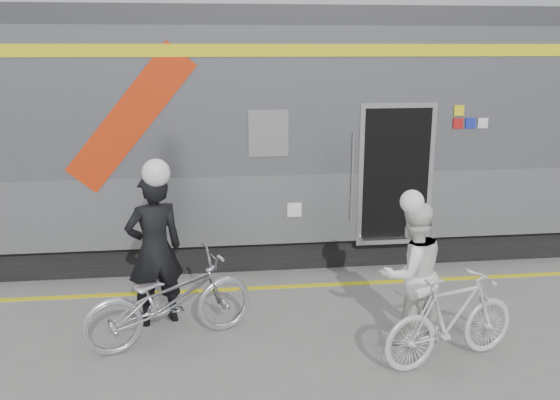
{
  "coord_description": "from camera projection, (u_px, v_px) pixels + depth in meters",
  "views": [
    {
      "loc": [
        -1.0,
        -6.06,
        3.52
      ],
      "look_at": [
        -0.08,
        1.6,
        1.5
      ],
      "focal_mm": 38.0,
      "sensor_mm": 36.0,
      "label": 1
    }
  ],
  "objects": [
    {
      "name": "woman",
      "position": [
        411.0,
        274.0,
        7.08
      ],
      "size": [
        1.01,
        0.88,
        1.75
      ],
      "primitive_type": "imported",
      "rotation": [
        0.0,
        0.0,
        3.43
      ],
      "color": "white",
      "rests_on": "ground"
    },
    {
      "name": "safety_strip",
      "position": [
        281.0,
        287.0,
        8.89
      ],
      "size": [
        24.0,
        0.12,
        0.01
      ],
      "primitive_type": "cube",
      "color": "yellow",
      "rests_on": "ground"
    },
    {
      "name": "helmet_woman",
      "position": [
        416.0,
        191.0,
        6.82
      ],
      "size": [
        0.28,
        0.28,
        0.28
      ],
      "primitive_type": "sphere",
      "color": "white",
      "rests_on": "woman"
    },
    {
      "name": "man",
      "position": [
        155.0,
        250.0,
        7.53
      ],
      "size": [
        0.85,
        0.7,
        2.0
      ],
      "primitive_type": "imported",
      "rotation": [
        0.0,
        0.0,
        3.5
      ],
      "color": "black",
      "rests_on": "ground"
    },
    {
      "name": "ground",
      "position": [
        303.0,
        360.0,
        6.83
      ],
      "size": [
        90.0,
        90.0,
        0.0
      ],
      "primitive_type": "plane",
      "color": "slate",
      "rests_on": "ground"
    },
    {
      "name": "helmet_man",
      "position": [
        149.0,
        159.0,
        7.23
      ],
      "size": [
        0.35,
        0.35,
        0.35
      ],
      "primitive_type": "sphere",
      "color": "white",
      "rests_on": "man"
    },
    {
      "name": "train",
      "position": [
        249.0,
        132.0,
        10.3
      ],
      "size": [
        24.0,
        3.17,
        4.1
      ],
      "color": "black",
      "rests_on": "ground"
    },
    {
      "name": "bicycle_right",
      "position": [
        451.0,
        319.0,
        6.67
      ],
      "size": [
        1.84,
        0.98,
        1.06
      ],
      "primitive_type": "imported",
      "rotation": [
        0.0,
        0.0,
        1.86
      ],
      "color": "silver",
      "rests_on": "ground"
    },
    {
      "name": "bicycle_left",
      "position": [
        170.0,
        299.0,
        7.14
      ],
      "size": [
        2.22,
        1.42,
        1.1
      ],
      "primitive_type": "imported",
      "rotation": [
        0.0,
        0.0,
        1.93
      ],
      "color": "#B3B4BB",
      "rests_on": "ground"
    }
  ]
}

